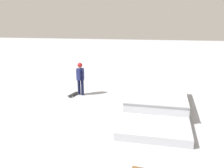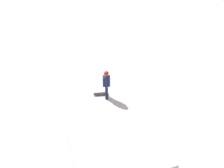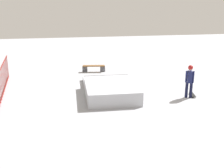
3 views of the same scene
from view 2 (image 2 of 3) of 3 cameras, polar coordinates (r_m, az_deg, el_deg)
The scene contains 4 objects.
ground_plane at distance 9.64m, azimuth -1.89°, elevation -17.49°, with size 60.00×60.00×0.00m, color #A8AAB2.
skate_ramp at distance 9.07m, azimuth -1.03°, elevation -19.11°, with size 5.56×2.96×0.74m.
skater at distance 11.54m, azimuth -1.44°, elevation 0.31°, with size 0.43×0.41×1.73m.
skateboard at distance 12.31m, azimuth -2.90°, elevation -2.54°, with size 0.82×0.42×0.09m.
Camera 2 is at (2.00, 5.35, 7.77)m, focal length 35.37 mm.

